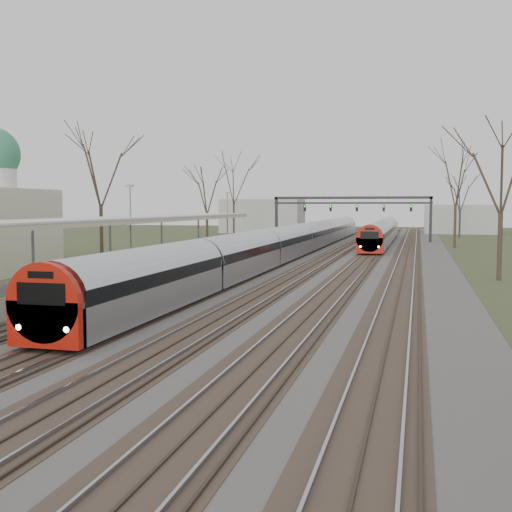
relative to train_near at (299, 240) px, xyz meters
The scene contains 8 objects.
track_bed 7.09m from the train_near, 66.56° to the right, with size 24.00×160.00×0.22m.
platform 24.78m from the train_near, 105.34° to the right, with size 3.50×69.00×1.00m, color #9E9B93.
canopy 29.24m from the train_near, 102.99° to the right, with size 4.10×50.00×3.11m.
signal_gantry 24.02m from the train_near, 83.26° to the left, with size 21.00×0.59×6.08m.
tree_west_far 20.78m from the train_near, 137.31° to the right, with size 5.50×5.50×11.33m.
tree_east_far 26.10m from the train_near, 49.58° to the right, with size 5.00×5.00×10.30m.
train_near is the anchor object (origin of this frame).
train_far 22.27m from the train_near, 71.68° to the left, with size 2.62×45.21×3.05m.
Camera 1 is at (8.94, -1.22, 4.80)m, focal length 45.00 mm.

